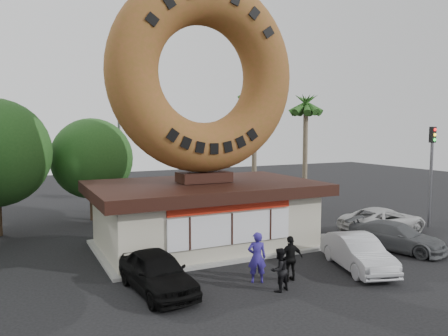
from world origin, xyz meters
TOP-DOWN VIEW (x-y plane):
  - ground at (0.00, 0.00)m, footprint 90.00×90.00m
  - donut_shop at (0.00, 5.98)m, footprint 11.20×7.20m
  - giant_donut at (0.00, 6.00)m, footprint 9.65×2.46m
  - tree_mid at (-4.00, 15.00)m, footprint 5.20×5.20m
  - palm_near at (7.50, 14.00)m, footprint 2.60×2.60m
  - palm_far at (11.00, 12.50)m, footprint 2.60×2.60m
  - street_lamp at (-1.86, 16.00)m, footprint 2.11×0.20m
  - traffic_signal at (14.00, 3.99)m, footprint 0.30×0.38m
  - person_left at (-0.23, 0.31)m, footprint 0.86×0.72m
  - person_center at (0.05, -0.83)m, footprint 0.92×0.79m
  - person_right at (1.06, -0.10)m, footprint 1.08×0.53m
  - car_black at (-4.02, 1.05)m, footprint 2.20×4.60m
  - car_silver at (4.43, -0.19)m, footprint 2.67×4.68m
  - car_grey at (8.22, 1.22)m, footprint 3.49×5.06m
  - car_white at (10.32, 4.07)m, footprint 5.42×2.73m

SIDE VIEW (x-z plane):
  - ground at x=0.00m, z-range 0.00..0.00m
  - car_grey at x=8.22m, z-range 0.00..1.36m
  - car_silver at x=4.43m, z-range 0.00..1.46m
  - car_white at x=10.32m, z-range 0.00..1.47m
  - car_black at x=-4.02m, z-range 0.00..1.52m
  - person_center at x=0.05m, z-range 0.00..1.62m
  - person_right at x=1.06m, z-range 0.00..1.79m
  - person_left at x=-0.23m, z-range 0.00..2.00m
  - donut_shop at x=0.00m, z-range -0.13..3.67m
  - traffic_signal at x=14.00m, z-range 0.83..6.90m
  - tree_mid at x=-4.00m, z-range 0.70..7.33m
  - street_lamp at x=-1.86m, z-range 0.48..8.48m
  - palm_far at x=11.00m, z-range 3.11..11.86m
  - palm_near at x=7.50m, z-range 3.54..13.29m
  - giant_donut at x=0.00m, z-range 3.80..13.45m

